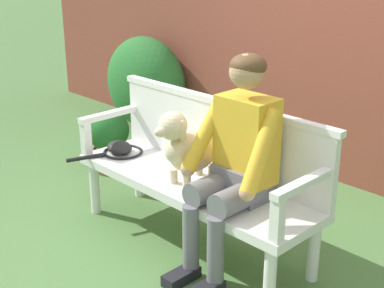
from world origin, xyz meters
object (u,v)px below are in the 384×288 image
Objects in this scene: tennis_racket at (119,153)px; potted_plant at (108,138)px; person_seated at (236,158)px; garden_bench at (192,188)px; baseball_glove at (119,148)px; dog_on_bench at (188,147)px.

tennis_racket is 1.06× the size of potted_plant.
person_seated is 2.41× the size of potted_plant.
garden_bench is 8.12× the size of baseball_glove.
garden_bench is at bearing 3.82° from tennis_racket.
tennis_racket is at bearing -178.44° from person_seated.
dog_on_bench is 0.87× the size of tennis_racket.
dog_on_bench is (-0.37, -0.03, -0.02)m from person_seated.
person_seated is (0.39, -0.02, 0.33)m from garden_bench.
baseball_glove is at bearing 179.31° from dog_on_bench.
garden_bench is 3.26× the size of potted_plant.
potted_plant is (-1.39, 0.34, -0.09)m from garden_bench.
baseball_glove is 0.40× the size of potted_plant.
person_seated is 1.86m from potted_plant.
tennis_racket is at bearing -41.91° from baseball_glove.
tennis_racket is (-0.71, -0.05, 0.07)m from garden_bench.
person_seated reaches higher than dog_on_bench.
baseball_glove is (-0.00, 0.01, 0.04)m from tennis_racket.
garden_bench is 3.07× the size of tennis_racket.
garden_bench is 3.55× the size of dog_on_bench.
dog_on_bench is 0.76m from tennis_racket.
garden_bench is at bearing 177.40° from person_seated.
tennis_racket is at bearing 179.80° from dog_on_bench.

